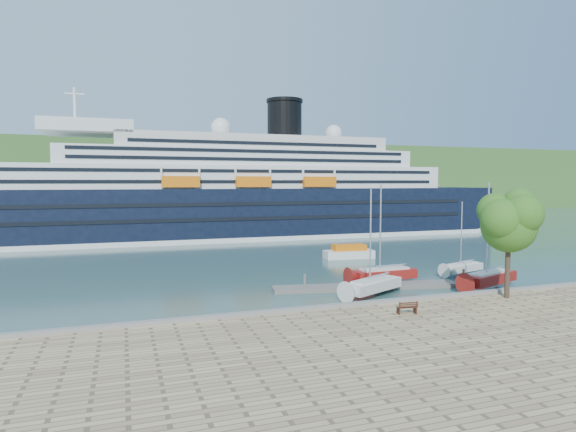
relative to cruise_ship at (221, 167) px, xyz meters
The scene contains 12 objects.
ground 58.77m from the cruise_ship, 84.72° to the right, with size 400.00×400.00×0.00m, color #2E5350.
far_hillside 88.18m from the cruise_ship, 86.58° to the left, with size 400.00×50.00×24.00m, color #2F5421.
quay_coping 58.71m from the cruise_ship, 84.74° to the right, with size 220.00×0.50×0.30m, color slate.
cruise_ship is the anchor object (origin of this frame).
park_bench 61.55m from the cruise_ship, 88.44° to the right, with size 1.56×0.64×1.00m, color #482314, non-canonical shape.
promenade_tree 60.55m from the cruise_ship, 78.32° to the right, with size 5.91×5.91×9.78m, color #2C5516, non-canonical shape.
floating_pontoon 50.09m from the cruise_ship, 84.11° to the right, with size 18.69×2.28×0.42m, color slate, non-canonical shape.
sailboat_white_near 51.76m from the cruise_ship, 85.32° to the right, with size 7.32×2.03×9.46m, color silver, non-canonical shape.
sailboat_red 48.01m from the cruise_ship, 80.48° to the right, with size 7.62×2.12×9.84m, color maroon, non-canonical shape.
sailboat_white_far 49.80m from the cruise_ship, 67.27° to the right, with size 6.17×1.72×7.98m, color silver, non-canonical shape.
tender_launch 34.67m from the cruise_ship, 68.52° to the right, with size 6.98×2.39×1.93m, color orange, non-canonical shape.
sailboat_extra 55.11m from the cruise_ship, 72.26° to the right, with size 7.78×2.16×10.05m, color maroon, non-canonical shape.
Camera 1 is at (-22.92, -33.00, 10.51)m, focal length 30.00 mm.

